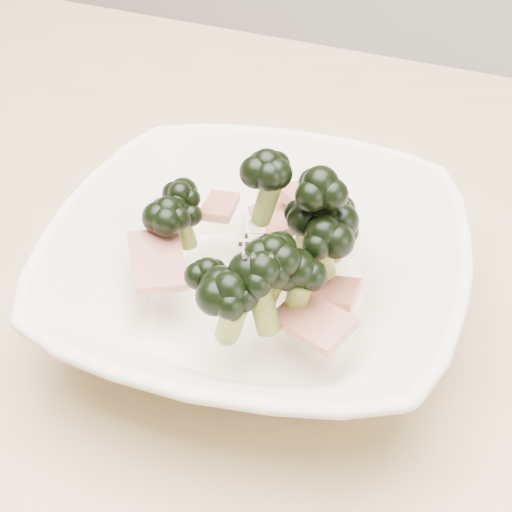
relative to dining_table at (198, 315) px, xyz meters
name	(u,v)px	position (x,y,z in m)	size (l,w,h in m)	color
dining_table	(198,315)	(0.00, 0.00, 0.00)	(1.20, 0.80, 0.75)	tan
broccoli_dish	(258,267)	(0.09, -0.06, 0.14)	(0.33, 0.33, 0.14)	#F3E5CD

